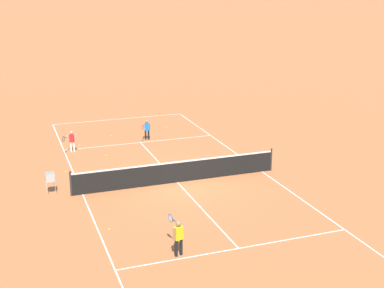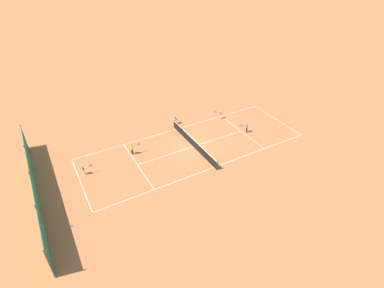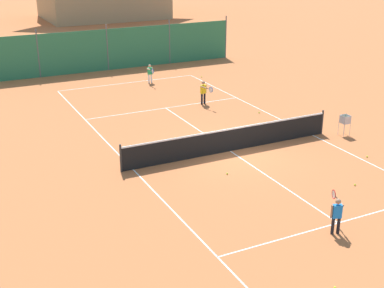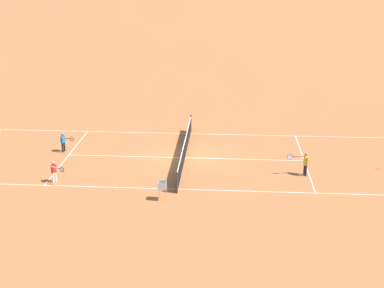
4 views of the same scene
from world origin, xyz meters
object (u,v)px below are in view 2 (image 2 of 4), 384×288
Objects in this scene: player_far_service at (132,148)px; tennis_ball_far_corner at (78,155)px; player_far_baseline at (247,127)px; tennis_net at (193,143)px; ball_hopper at (176,119)px; player_near_service at (84,169)px; tennis_ball_service_box at (246,122)px; tennis_ball_near_corner at (196,122)px; tennis_ball_alley_right at (218,126)px; tennis_ball_by_net_left at (214,147)px; tennis_ball_alley_left at (270,134)px; tennis_ball_mid_court at (228,118)px; tennis_ball_by_net_right at (149,139)px; player_near_baseline at (220,114)px.

tennis_ball_far_corner is (2.47, 5.02, -0.67)m from player_far_service.
tennis_net is at bearing 86.07° from player_far_baseline.
tennis_ball_far_corner is 0.07× the size of ball_hopper.
player_near_service is (1.63, 18.03, -0.01)m from player_far_baseline.
tennis_ball_service_box is (-0.76, -14.32, -0.67)m from player_far_service.
player_near_service reaches higher than ball_hopper.
tennis_ball_alley_right is at bearing -141.53° from tennis_ball_near_corner.
tennis_ball_far_corner is at bearing 66.42° from tennis_ball_by_net_left.
tennis_ball_mid_court is (5.42, 2.02, 0.00)m from tennis_ball_alley_left.
tennis_ball_alley_right is at bearing -88.66° from player_far_service.
tennis_ball_by_net_right is 10.48m from tennis_ball_mid_court.
tennis_ball_mid_court is at bearing -94.01° from tennis_ball_far_corner.
player_near_baseline reaches higher than tennis_ball_service_box.
player_far_service reaches higher than tennis_ball_far_corner.
player_near_baseline is 0.98× the size of player_far_baseline.
tennis_ball_far_corner is at bearing 93.99° from ball_hopper.
ball_hopper is at bearing -86.01° from tennis_ball_far_corner.
tennis_ball_near_corner is at bearing -110.16° from ball_hopper.
tennis_ball_mid_court is at bearing -0.86° from player_far_baseline.
tennis_net is at bearing 115.09° from tennis_ball_mid_court.
tennis_ball_mid_court is (-0.52, -0.87, -0.61)m from player_near_baseline.
player_near_service reaches higher than tennis_ball_far_corner.
tennis_ball_near_corner is 1.00× the size of tennis_ball_mid_court.
ball_hopper is (6.51, 1.32, 0.63)m from tennis_ball_by_net_left.
tennis_ball_alley_right is at bearing 137.86° from player_near_baseline.
tennis_ball_mid_court is at bearing -64.91° from tennis_net.
tennis_ball_by_net_left is 1.00× the size of tennis_ball_near_corner.
player_near_baseline reaches higher than tennis_net.
player_near_baseline is 3.20m from tennis_ball_near_corner.
player_far_baseline is (-4.19, -0.81, 0.01)m from player_near_baseline.
tennis_net is 8.31m from tennis_ball_service_box.
tennis_ball_by_net_right and tennis_ball_by_net_left have the same top height.
tennis_ball_by_net_left is at bearing 140.53° from player_near_baseline.
player_far_service is (2.46, 12.91, 0.05)m from player_far_baseline.
tennis_ball_alley_right is (2.25, -4.64, -0.47)m from tennis_net.
tennis_ball_alley_right is 3.70m from tennis_ball_service_box.
tennis_net reaches higher than tennis_ball_alley_left.
tennis_ball_near_corner is 8.91m from tennis_ball_alley_left.
player_far_baseline is at bearing -132.79° from ball_hopper.
tennis_ball_mid_court and tennis_ball_far_corner have the same top height.
tennis_ball_near_corner is at bearing -90.17° from tennis_ball_far_corner.
player_near_service is at bearing 84.84° from player_far_baseline.
tennis_ball_by_net_right and tennis_ball_alley_right have the same top height.
tennis_net is 139.09× the size of tennis_ball_alley_right.
tennis_ball_alley_right is at bearing -38.27° from tennis_ball_by_net_left.
tennis_ball_by_net_left is 6.64m from tennis_ball_mid_court.
player_near_baseline is 0.91× the size of player_far_service.
player_near_service is at bearing 178.12° from tennis_ball_far_corner.
tennis_ball_far_corner is at bearing 82.00° from tennis_ball_alley_right.
tennis_ball_by_net_left and tennis_ball_far_corner have the same top height.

